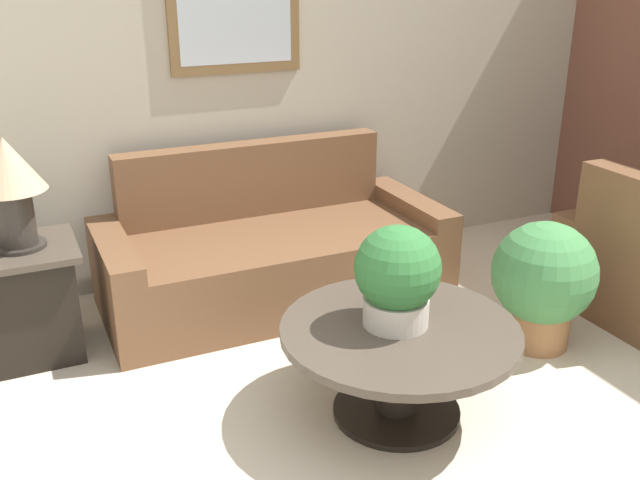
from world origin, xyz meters
The scene contains 7 objects.
wall_back centered at (0.00, 2.76, 1.31)m, with size 7.91×0.09×2.60m.
couch_main centered at (0.24, 2.21, 0.29)m, with size 2.09×0.94×0.92m.
coffee_table centered at (0.31, 0.79, 0.33)m, with size 1.09×1.09×0.46m.
side_table centered at (-1.18, 2.09, 0.31)m, with size 0.55×0.55×0.62m.
table_lamp centered at (-1.18, 2.09, 0.98)m, with size 0.36×0.36×0.58m.
potted_plant_on_table centered at (0.31, 0.82, 0.70)m, with size 0.39×0.39×0.47m.
potted_plant_floor centered at (1.35, 1.03, 0.39)m, with size 0.56×0.56×0.71m.
Camera 1 is at (-1.20, -1.63, 1.99)m, focal length 40.00 mm.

